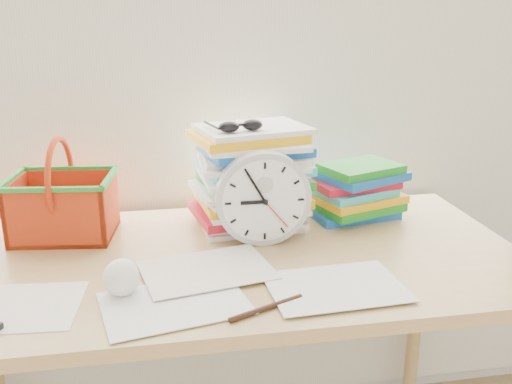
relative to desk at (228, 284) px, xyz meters
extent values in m
cube|color=white|center=(0.00, 0.38, 0.62)|extent=(2.40, 0.01, 2.50)
cube|color=tan|center=(0.00, 0.00, 0.06)|extent=(1.40, 0.70, 0.03)
cylinder|color=tan|center=(0.65, 0.30, -0.32)|extent=(0.04, 0.04, 0.72)
cylinder|color=#B7B7B8|center=(0.09, 0.06, 0.19)|extent=(0.23, 0.05, 0.23)
sphere|color=white|center=(-0.24, -0.15, 0.11)|extent=(0.08, 0.08, 0.08)
cylinder|color=black|center=(0.04, -0.27, 0.08)|extent=(0.16, 0.08, 0.01)
camera|label=1|loc=(-0.15, -1.22, 0.63)|focal=40.00mm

